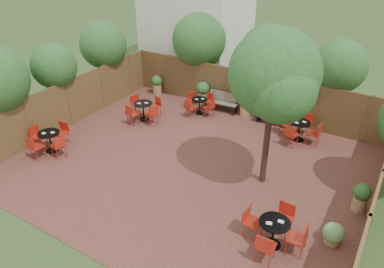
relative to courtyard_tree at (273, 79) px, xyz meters
The scene contains 12 objects.
ground 4.54m from the courtyard_tree, 169.24° to the right, with size 80.00×80.00×0.00m, color #354F23.
courtyard_paving 4.53m from the courtyard_tree, 169.24° to the right, with size 12.00×10.00×0.02m, color #3D2019.
fence_back 5.85m from the courtyard_tree, 119.81° to the left, with size 12.00×0.08×2.00m, color #53391F.
fence_left 9.01m from the courtyard_tree, behind, with size 0.08×10.00×2.00m, color #53391F.
fence_right 4.38m from the courtyard_tree, ahead, with size 0.08×10.00×2.00m, color #53391F.
neighbour_building 10.33m from the courtyard_tree, 133.33° to the left, with size 5.00×4.00×8.00m, color silver.
overhang_foliage 4.98m from the courtyard_tree, 149.74° to the left, with size 15.70×10.73×2.57m.
courtyard_tree is the anchor object (origin of this frame).
park_bench_left 6.38m from the courtyard_tree, 131.37° to the left, with size 1.47×0.61×0.89m.
park_bench_right 5.38m from the courtyard_tree, 106.22° to the left, with size 1.45×0.56×0.88m.
bistro_tables 4.53m from the courtyard_tree, behind, with size 10.59×7.56×0.95m.
planters 5.62m from the courtyard_tree, 134.07° to the left, with size 10.96×4.64×1.14m.
Camera 1 is at (5.91, -9.46, 7.68)m, focal length 34.90 mm.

